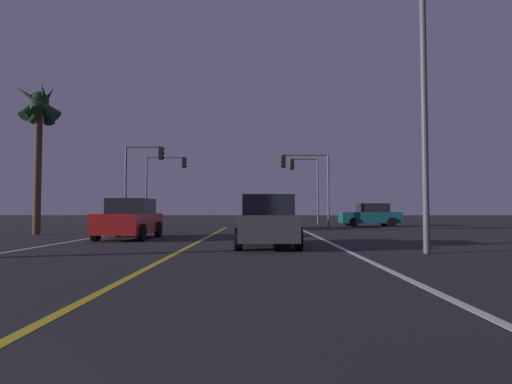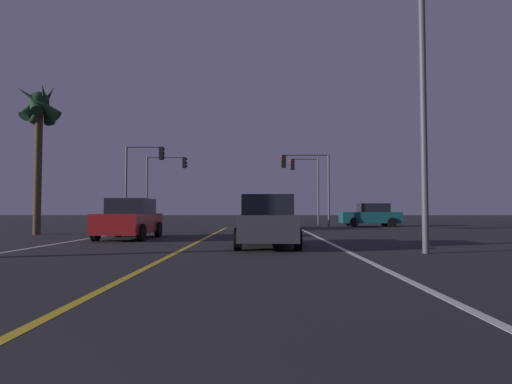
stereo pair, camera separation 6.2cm
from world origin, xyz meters
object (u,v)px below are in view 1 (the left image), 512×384
Objects in this scene: car_ahead_far at (267,216)px; traffic_light_near_right at (304,173)px; car_lead_same_lane at (268,222)px; car_crossing_side at (370,215)px; traffic_light_far_right at (304,176)px; traffic_light_far_left at (166,174)px; car_oncoming at (130,219)px; palm_tree_left_mid at (39,114)px; street_lamp_right_near at (403,76)px; traffic_light_near_left at (144,168)px.

traffic_light_near_right is at bearing -47.56° from car_ahead_far.
car_lead_same_lane is 19.10m from car_crossing_side.
traffic_light_near_right reaches higher than car_lead_same_lane.
traffic_light_far_left reaches higher than traffic_light_far_right.
car_oncoming is 8.12m from palm_tree_left_mid.
car_lead_same_lane is 14.15m from palm_tree_left_mid.
car_crossing_side is 0.55× the size of street_lamp_right_near.
car_oncoming is 0.57× the size of palm_tree_left_mid.
traffic_light_far_right is at bearing 44.58° from palm_tree_left_mid.
palm_tree_left_mid is (-15.09, 8.92, 0.95)m from street_lamp_right_near.
traffic_light_near_right is 12.35m from traffic_light_far_left.
car_ahead_far is 14.20m from palm_tree_left_mid.
car_ahead_far is at bearing -76.87° from street_lamp_right_near.
car_lead_same_lane is 6.92m from car_oncoming.
traffic_light_near_left is (-8.69, 2.46, 3.40)m from car_ahead_far.
car_oncoming is at bearing -77.12° from traffic_light_near_left.
traffic_light_far_left is (-11.05, 5.50, 0.37)m from traffic_light_near_right.
car_crossing_side is 0.57× the size of palm_tree_left_mid.
traffic_light_near_right is 16.94m from palm_tree_left_mid.
traffic_light_near_right is 0.68× the size of palm_tree_left_mid.
palm_tree_left_mid reaches higher than traffic_light_far_right.
traffic_light_far_right reaches higher than car_oncoming.
traffic_light_far_left reaches higher than car_oncoming.
traffic_light_near_left is 0.76× the size of palm_tree_left_mid.
traffic_light_far_right is 23.48m from street_lamp_right_near.
traffic_light_near_right is 0.90× the size of traffic_light_near_left.
traffic_light_near_right is (2.88, 15.82, 3.04)m from car_lead_same_lane.
traffic_light_near_left reaches higher than car_lead_same_lane.
traffic_light_far_left is at bearing -13.75° from car_crossing_side.
car_oncoming is at bearing 54.20° from traffic_light_near_right.
car_ahead_far is at bearing -43.60° from traffic_light_far_left.
car_lead_same_lane and car_ahead_far have the same top height.
car_oncoming is (-5.95, -9.52, 0.00)m from car_ahead_far.
car_lead_same_lane is 0.78× the size of traffic_light_far_right.
car_ahead_far is 0.75× the size of traffic_light_near_left.
palm_tree_left_mid is at bearing 32.51° from traffic_light_near_right.
traffic_light_near_right is (2.69, 2.46, 3.04)m from car_ahead_far.
car_ahead_far is at bearing -0.81° from car_lead_same_lane.
street_lamp_right_near is at bearing 78.17° from car_crossing_side.
traffic_light_near_right is at bearing -26.46° from traffic_light_far_left.
car_crossing_side is at bearing 138.45° from traffic_light_far_right.
palm_tree_left_mid reaches higher than traffic_light_far_left.
traffic_light_near_right is 11.39m from traffic_light_near_left.
traffic_light_near_left is (-11.38, 0.00, 0.36)m from traffic_light_near_right.
traffic_light_far_left is 26.35m from street_lamp_right_near.
traffic_light_far_left is at bearing -62.96° from street_lamp_right_near.
traffic_light_near_right reaches higher than car_ahead_far.
traffic_light_far_right is at bearing -9.21° from car_lead_same_lane.
traffic_light_far_right is at bearing -41.55° from car_crossing_side.
traffic_light_far_right is 0.70× the size of street_lamp_right_near.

